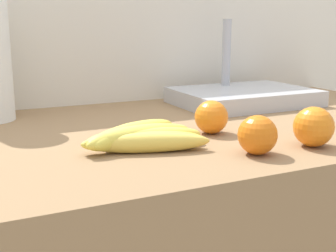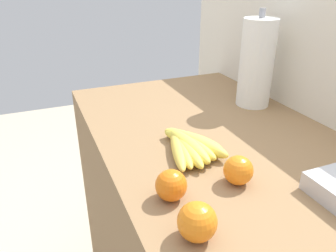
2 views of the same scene
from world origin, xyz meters
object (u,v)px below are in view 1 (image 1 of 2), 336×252
(banana_bunch, at_px, (138,138))
(orange_right, at_px, (314,127))
(sink_basin, at_px, (243,95))
(orange_front, at_px, (257,135))
(orange_back_right, at_px, (211,117))

(banana_bunch, relative_size, orange_right, 3.11)
(sink_basin, bearing_deg, orange_front, -121.75)
(orange_back_right, distance_m, sink_basin, 0.34)
(orange_back_right, xyz_separation_m, orange_right, (0.11, -0.16, 0.00))
(orange_front, distance_m, sink_basin, 0.47)
(orange_back_right, distance_m, orange_right, 0.19)
(sink_basin, bearing_deg, orange_back_right, -134.87)
(banana_bunch, xyz_separation_m, orange_back_right, (0.17, 0.04, 0.01))
(banana_bunch, distance_m, orange_right, 0.31)
(banana_bunch, bearing_deg, orange_back_right, 13.24)
(banana_bunch, xyz_separation_m, orange_right, (0.28, -0.12, 0.02))
(orange_back_right, relative_size, sink_basin, 0.19)
(banana_bunch, bearing_deg, orange_right, -22.73)
(orange_right, xyz_separation_m, sink_basin, (0.13, 0.40, -0.01))
(orange_front, bearing_deg, orange_back_right, 88.01)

